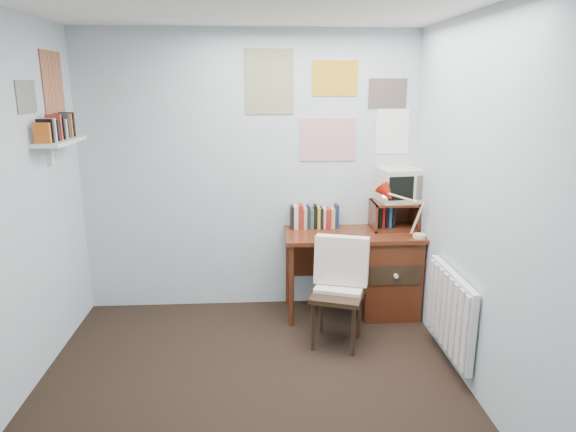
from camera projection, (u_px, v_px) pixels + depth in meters
name	position (u px, v px, depth m)	size (l,w,h in m)	color
ground	(251.00, 417.00, 3.24)	(3.50, 3.50, 0.00)	black
back_wall	(250.00, 174.00, 4.61)	(3.00, 0.02, 2.50)	silver
right_wall	(503.00, 222.00, 3.01)	(0.02, 3.50, 2.50)	silver
desk	(381.00, 270.00, 4.63)	(1.20, 0.55, 0.76)	#5C2815
desk_chair	(337.00, 296.00, 4.04)	(0.43, 0.41, 0.84)	black
desk_lamp	(421.00, 215.00, 4.33)	(0.28, 0.24, 0.40)	red
tv_riser	(394.00, 215.00, 4.63)	(0.40, 0.30, 0.25)	#5C2815
crt_tv	(399.00, 183.00, 4.58)	(0.34, 0.32, 0.32)	beige
book_row	(323.00, 216.00, 4.66)	(0.60, 0.14, 0.22)	#5C2815
radiator	(450.00, 312.00, 3.75)	(0.09, 0.80, 0.60)	white
wall_shelf	(60.00, 141.00, 3.81)	(0.20, 0.62, 0.24)	white
posters_back	(329.00, 105.00, 4.50)	(1.20, 0.01, 0.90)	white
posters_left	(40.00, 89.00, 3.71)	(0.01, 0.70, 0.60)	white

